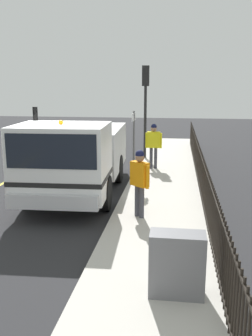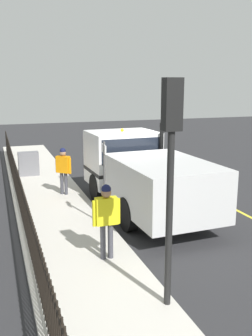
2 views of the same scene
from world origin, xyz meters
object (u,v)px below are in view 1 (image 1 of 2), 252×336
Objects in this scene: utility_cabinet at (177,264)px; street_sign at (134,138)px; worker_standing at (140,176)px; work_truck at (76,153)px; pedestrian_distant at (154,141)px; traffic_light_near at (145,93)px.

utility_cabinet is 0.43× the size of street_sign.
street_sign is (-1.46, 6.76, 0.96)m from utility_cabinet.
work_truck is at bearing -1.73° from worker_standing.
pedestrian_distant is 2.13m from street_sign.
work_truck is 6.19m from utility_cabinet.
work_truck reaches higher than pedestrian_distant.
worker_standing reaches higher than utility_cabinet.
traffic_light_near is at bearing 97.53° from utility_cabinet.
worker_standing is 0.71× the size of street_sign.
work_truck reaches higher than worker_standing.
traffic_light_near reaches higher than worker_standing.
traffic_light_near is (1.60, 5.55, 1.65)m from work_truck.
utility_cabinet is (0.92, -3.37, -0.52)m from worker_standing.
worker_standing is at bearing 134.58° from work_truck.
worker_standing is 7.75m from traffic_light_near.
work_truck is 2.65× the size of street_sign.
worker_standing is at bearing -80.95° from street_sign.
traffic_light_near is at bearing -75.58° from pedestrian_distant.
work_truck reaches higher than utility_cabinet.
traffic_light_near is 4.35m from street_sign.
pedestrian_distant is at bearing -123.98° from work_truck.
street_sign is at bearing 102.19° from utility_cabinet.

